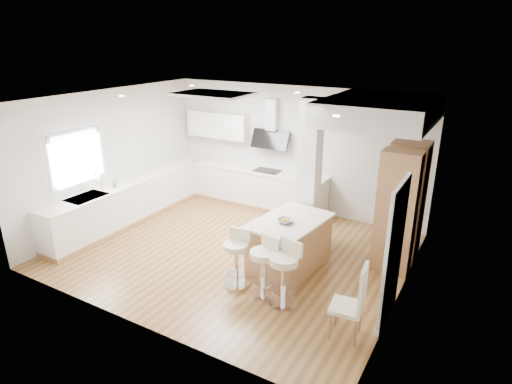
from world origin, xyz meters
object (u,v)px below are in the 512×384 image
Objects in this scene: peninsula at (289,243)px; bar_stool_a at (237,255)px; bar_stool_c at (285,270)px; dining_chair at (355,300)px; bar_stool_b at (264,263)px.

peninsula is 1.04m from bar_stool_a.
dining_chair is (1.12, -0.22, 0.00)m from bar_stool_c.
peninsula is at bearing 134.65° from dining_chair.
peninsula is 1.56× the size of bar_stool_c.
bar_stool_a is at bearing -171.32° from bar_stool_c.
bar_stool_a is (-0.49, -0.92, 0.08)m from peninsula.
bar_stool_b is at bearing -174.78° from bar_stool_c.
peninsula reaches higher than bar_stool_a.
peninsula is at bearing 57.72° from bar_stool_a.
bar_stool_a is 0.90m from bar_stool_c.
bar_stool_a is 0.87× the size of dining_chair.
bar_stool_c is 0.94× the size of dining_chair.
bar_stool_a is 2.05m from dining_chair.
bar_stool_b is at bearing 162.79° from dining_chair.
bar_stool_b is (0.03, -0.96, 0.09)m from peninsula.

